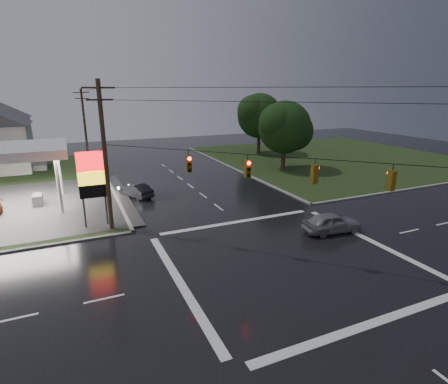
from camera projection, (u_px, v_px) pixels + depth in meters
name	position (u px, v px, depth m)	size (l,w,h in m)	color
ground	(286.00, 258.00, 22.08)	(120.00, 120.00, 0.00)	black
grass_ne	(333.00, 157.00, 54.97)	(36.00, 36.00, 0.08)	black
pylon_sign	(92.00, 177.00, 26.11)	(2.00, 0.35, 6.00)	#59595E
utility_pole_nw	(105.00, 155.00, 25.14)	(2.20, 0.32, 11.00)	#382619
utility_pole_n	(85.00, 124.00, 50.23)	(2.20, 0.32, 10.50)	#382619
traffic_signals	(292.00, 158.00, 20.25)	(26.87, 26.87, 1.47)	black
tree_ne_near	(286.00, 127.00, 45.30)	(7.99, 6.80, 8.98)	black
tree_ne_far	(260.00, 116.00, 56.83)	(8.46, 7.20, 9.80)	black
car_north	(136.00, 190.00, 34.64)	(1.44, 4.14, 1.36)	black
car_crossing	(332.00, 223.00, 26.01)	(1.77, 4.40, 1.50)	slate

